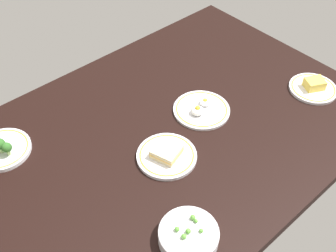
{
  "coord_description": "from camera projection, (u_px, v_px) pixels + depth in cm",
  "views": [
    {
      "loc": [
        69.17,
        77.89,
        111.15
      ],
      "look_at": [
        0.0,
        0.0,
        6.0
      ],
      "focal_mm": 44.13,
      "sensor_mm": 36.0,
      "label": 1
    }
  ],
  "objects": [
    {
      "name": "plate_eggs",
      "position": [
        201.0,
        109.0,
        1.56
      ],
      "size": [
        21.51,
        21.51,
        4.63
      ],
      "color": "silver",
      "rests_on": "dining_table"
    },
    {
      "name": "dining_table",
      "position": [
        168.0,
        134.0,
        1.51
      ],
      "size": [
        152.68,
        105.04,
        4.0
      ],
      "primitive_type": "cube",
      "color": "black",
      "rests_on": "ground"
    },
    {
      "name": "plate_sandwich",
      "position": [
        167.0,
        155.0,
        1.39
      ],
      "size": [
        20.53,
        20.53,
        4.52
      ],
      "color": "silver",
      "rests_on": "dining_table"
    },
    {
      "name": "plate_broccoli",
      "position": [
        1.0,
        149.0,
        1.4
      ],
      "size": [
        19.62,
        19.62,
        8.43
      ],
      "color": "silver",
      "rests_on": "dining_table"
    },
    {
      "name": "plate_cheese",
      "position": [
        313.0,
        87.0,
        1.64
      ],
      "size": [
        18.91,
        18.91,
        4.94
      ],
      "color": "silver",
      "rests_on": "dining_table"
    },
    {
      "name": "bowl_peas",
      "position": [
        189.0,
        235.0,
        1.17
      ],
      "size": [
        17.38,
        17.38,
        5.78
      ],
      "color": "silver",
      "rests_on": "dining_table"
    }
  ]
}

